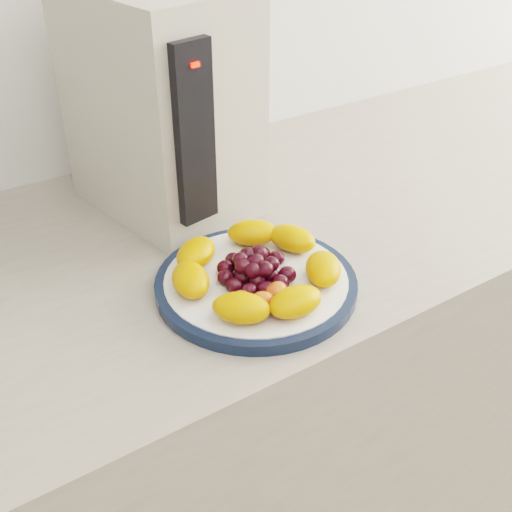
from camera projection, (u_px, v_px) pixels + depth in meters
counter at (164, 471)px, 1.12m from camera, size 3.50×0.60×0.90m
cabinet_face at (165, 482)px, 1.14m from camera, size 3.48×0.58×0.84m
plate_rim at (256, 284)px, 0.81m from camera, size 0.25×0.25×0.01m
plate_face at (256, 283)px, 0.81m from camera, size 0.23×0.23×0.02m
appliance_body at (161, 103)px, 0.92m from camera, size 0.22×0.28×0.32m
appliance_panel at (194, 136)px, 0.81m from camera, size 0.06×0.03×0.24m
appliance_led at (195, 65)px, 0.75m from camera, size 0.01×0.01×0.01m
fruit_plate at (256, 270)px, 0.79m from camera, size 0.22×0.21×0.04m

